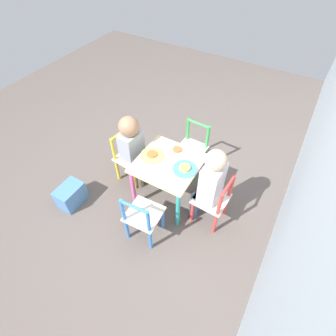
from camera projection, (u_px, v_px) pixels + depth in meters
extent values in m
plane|color=#5B514C|center=(168.00, 196.00, 2.46)|extent=(6.00, 6.00, 0.00)
cube|color=beige|center=(168.00, 163.00, 2.14)|extent=(0.50, 0.50, 0.02)
cylinder|color=orange|center=(160.00, 157.00, 2.51)|extent=(0.04, 0.04, 0.44)
cylinder|color=#E5599E|center=(133.00, 188.00, 2.25)|extent=(0.04, 0.04, 0.44)
cylinder|color=#8E51BC|center=(201.00, 174.00, 2.36)|extent=(0.04, 0.04, 0.44)
cylinder|color=teal|center=(178.00, 210.00, 2.10)|extent=(0.04, 0.04, 0.44)
cube|color=silver|center=(211.00, 198.00, 2.11)|extent=(0.27, 0.27, 0.02)
cylinder|color=#DB3D38|center=(204.00, 194.00, 2.31)|extent=(0.03, 0.03, 0.26)
cylinder|color=#DB3D38|center=(192.00, 211.00, 2.19)|extent=(0.03, 0.03, 0.26)
cylinder|color=#DB3D38|center=(226.00, 205.00, 2.24)|extent=(0.03, 0.03, 0.26)
cylinder|color=#DB3D38|center=(215.00, 223.00, 2.12)|extent=(0.03, 0.03, 0.26)
cylinder|color=#DB3D38|center=(231.00, 186.00, 2.05)|extent=(0.03, 0.03, 0.25)
cylinder|color=#DB3D38|center=(220.00, 205.00, 1.93)|extent=(0.03, 0.03, 0.25)
cylinder|color=#DB3D38|center=(228.00, 186.00, 1.90)|extent=(0.21, 0.03, 0.02)
cube|color=silver|center=(132.00, 157.00, 2.43)|extent=(0.28, 0.28, 0.02)
cylinder|color=yellow|center=(134.00, 179.00, 2.43)|extent=(0.03, 0.03, 0.26)
cylinder|color=yellow|center=(148.00, 166.00, 2.55)|extent=(0.03, 0.03, 0.26)
cylinder|color=yellow|center=(117.00, 169.00, 2.51)|extent=(0.03, 0.03, 0.26)
cylinder|color=yellow|center=(132.00, 157.00, 2.63)|extent=(0.03, 0.03, 0.26)
cylinder|color=yellow|center=(113.00, 150.00, 2.32)|extent=(0.03, 0.03, 0.25)
cylinder|color=yellow|center=(129.00, 137.00, 2.44)|extent=(0.03, 0.03, 0.25)
cylinder|color=yellow|center=(120.00, 134.00, 2.30)|extent=(0.21, 0.04, 0.02)
cube|color=silver|center=(191.00, 149.00, 2.50)|extent=(0.27, 0.27, 0.02)
cylinder|color=green|center=(176.00, 162.00, 2.58)|extent=(0.03, 0.03, 0.26)
cylinder|color=green|center=(195.00, 170.00, 2.51)|extent=(0.03, 0.03, 0.26)
cylinder|color=green|center=(186.00, 149.00, 2.70)|extent=(0.03, 0.03, 0.26)
cylinder|color=green|center=(205.00, 157.00, 2.63)|extent=(0.03, 0.03, 0.26)
cylinder|color=green|center=(188.00, 130.00, 2.51)|extent=(0.03, 0.03, 0.25)
cylinder|color=green|center=(208.00, 138.00, 2.44)|extent=(0.03, 0.03, 0.25)
cylinder|color=green|center=(199.00, 124.00, 2.39)|extent=(0.03, 0.21, 0.02)
cube|color=silver|center=(144.00, 214.00, 2.01)|extent=(0.28, 0.28, 0.02)
cylinder|color=#387AD1|center=(163.00, 218.00, 2.15)|extent=(0.03, 0.03, 0.26)
cylinder|color=#387AD1|center=(141.00, 208.00, 2.21)|extent=(0.03, 0.03, 0.26)
cylinder|color=#387AD1|center=(150.00, 239.00, 2.02)|extent=(0.03, 0.03, 0.26)
cylinder|color=#387AD1|center=(127.00, 228.00, 2.08)|extent=(0.03, 0.03, 0.26)
cylinder|color=#387AD1|center=(148.00, 222.00, 1.83)|extent=(0.03, 0.03, 0.25)
cylinder|color=#387AD1|center=(123.00, 210.00, 1.89)|extent=(0.03, 0.03, 0.25)
cylinder|color=#387AD1|center=(134.00, 207.00, 1.78)|extent=(0.04, 0.21, 0.02)
cylinder|color=#4C608E|center=(199.00, 197.00, 2.28)|extent=(0.07, 0.07, 0.28)
cylinder|color=#4C608E|center=(194.00, 205.00, 2.23)|extent=(0.07, 0.07, 0.28)
cube|color=silver|center=(212.00, 183.00, 1.98)|extent=(0.21, 0.15, 0.35)
sphere|color=#DBB293|center=(216.00, 160.00, 1.80)|extent=(0.16, 0.16, 0.16)
cylinder|color=#7A6B5B|center=(139.00, 176.00, 2.45)|extent=(0.07, 0.07, 0.28)
cylinder|color=#7A6B5B|center=(146.00, 169.00, 2.51)|extent=(0.07, 0.07, 0.28)
cube|color=#999EA8|center=(132.00, 146.00, 2.31)|extent=(0.21, 0.16, 0.29)
sphere|color=#A37556|center=(129.00, 126.00, 2.15)|extent=(0.17, 0.17, 0.17)
cylinder|color=#4C9EE0|center=(185.00, 169.00, 2.07)|extent=(0.19, 0.19, 0.01)
cylinder|color=gold|center=(185.00, 168.00, 2.06)|extent=(0.09, 0.09, 0.02)
cylinder|color=#EADB66|center=(152.00, 155.00, 2.18)|extent=(0.19, 0.19, 0.01)
cylinder|color=#CC6633|center=(152.00, 154.00, 2.17)|extent=(0.09, 0.09, 0.02)
cylinder|color=white|center=(177.00, 151.00, 2.21)|extent=(0.17, 0.17, 0.01)
cylinder|color=#CC6633|center=(177.00, 149.00, 2.20)|extent=(0.08, 0.08, 0.02)
cube|color=#4C7FB7|center=(71.00, 195.00, 2.35)|extent=(0.24, 0.17, 0.20)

